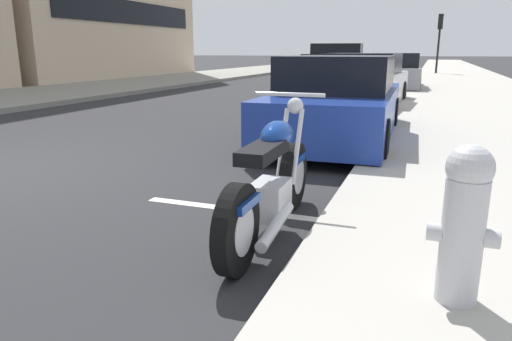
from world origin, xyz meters
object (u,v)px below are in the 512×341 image
at_px(parked_car_far_down_curb, 337,103).
at_px(parked_car_at_intersection, 362,82).
at_px(traffic_signal_near_corner, 440,30).
at_px(crossing_truck, 337,56).
at_px(parked_car_across_street, 394,72).
at_px(fire_hydrant, 464,221).
at_px(parked_motorcycle, 271,184).

distance_m(parked_car_far_down_curb, parked_car_at_intersection, 5.14).
bearing_deg(traffic_signal_near_corner, crossing_truck, 51.75).
bearing_deg(parked_car_across_street, parked_car_at_intersection, 173.09).
relative_size(parked_car_far_down_curb, fire_hydrant, 4.97).
bearing_deg(fire_hydrant, parked_motorcycle, 56.97).
relative_size(parked_car_at_intersection, traffic_signal_near_corner, 1.21).
bearing_deg(traffic_signal_near_corner, parked_car_across_street, 172.55).
relative_size(parked_motorcycle, parked_car_at_intersection, 0.51).
bearing_deg(crossing_truck, traffic_signal_near_corner, 139.79).
xyz_separation_m(parked_motorcycle, fire_hydrant, (-0.88, -1.36, 0.17)).
height_order(parked_car_across_street, fire_hydrant, parked_car_across_street).
distance_m(parked_car_far_down_curb, crossing_truck, 29.21).
xyz_separation_m(parked_car_at_intersection, crossing_truck, (23.55, 5.19, 0.36)).
bearing_deg(parked_car_at_intersection, fire_hydrant, -165.94).
bearing_deg(parked_motorcycle, parked_car_across_street, -0.19).
distance_m(parked_motorcycle, parked_car_far_down_curb, 4.14).
bearing_deg(parked_car_far_down_curb, parked_car_across_street, -1.90).
bearing_deg(parked_motorcycle, fire_hydrant, -124.07).
bearing_deg(fire_hydrant, parked_car_far_down_curb, 17.91).
distance_m(crossing_truck, fire_hydrant, 34.44).
distance_m(parked_car_far_down_curb, traffic_signal_near_corner, 23.22).
height_order(crossing_truck, fire_hydrant, crossing_truck).
height_order(parked_car_at_intersection, traffic_signal_near_corner, traffic_signal_near_corner).
distance_m(parked_motorcycle, crossing_truck, 33.31).
bearing_deg(parked_car_at_intersection, traffic_signal_near_corner, -2.81).
height_order(crossing_truck, traffic_signal_near_corner, traffic_signal_near_corner).
height_order(parked_car_far_down_curb, crossing_truck, crossing_truck).
bearing_deg(parked_car_at_intersection, crossing_truck, 15.70).
bearing_deg(traffic_signal_near_corner, parked_car_far_down_curb, 176.05).
xyz_separation_m(parked_motorcycle, traffic_signal_near_corner, (27.21, -1.34, 2.18)).
bearing_deg(parked_car_at_intersection, parked_car_across_street, -0.04).
xyz_separation_m(parked_car_at_intersection, parked_car_across_street, (5.99, -0.35, 0.00)).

